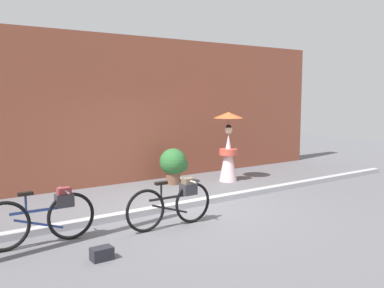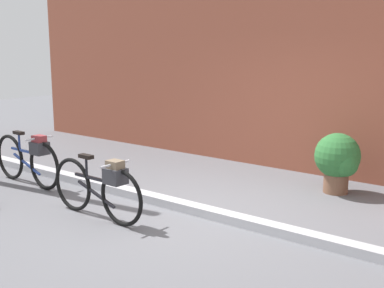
% 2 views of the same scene
% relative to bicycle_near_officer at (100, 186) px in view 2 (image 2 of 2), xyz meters
% --- Properties ---
extents(ground_plane, '(30.00, 30.00, 0.00)m').
position_rel_bicycle_near_officer_xyz_m(ground_plane, '(0.85, 0.94, -0.44)').
color(ground_plane, slate).
extents(building_wall, '(14.00, 0.40, 3.84)m').
position_rel_bicycle_near_officer_xyz_m(building_wall, '(0.85, 4.08, 1.48)').
color(building_wall, brown).
rests_on(building_wall, ground_plane).
extents(sidewalk_curb, '(14.00, 0.20, 0.12)m').
position_rel_bicycle_near_officer_xyz_m(sidewalk_curb, '(0.85, 0.94, -0.38)').
color(sidewalk_curb, '#B2B2B7').
rests_on(sidewalk_curb, ground_plane).
extents(bicycle_near_officer, '(1.71, 0.48, 0.84)m').
position_rel_bicycle_near_officer_xyz_m(bicycle_near_officer, '(0.00, 0.00, 0.00)').
color(bicycle_near_officer, black).
rests_on(bicycle_near_officer, ground_plane).
extents(bicycle_far_side, '(1.77, 0.48, 0.86)m').
position_rel_bicycle_near_officer_xyz_m(bicycle_far_side, '(-2.14, 0.40, 0.01)').
color(bicycle_far_side, black).
rests_on(bicycle_far_side, ground_plane).
extents(potted_plant_by_door, '(0.71, 0.70, 0.93)m').
position_rel_bicycle_near_officer_xyz_m(potted_plant_by_door, '(1.98, 3.04, 0.09)').
color(potted_plant_by_door, brown).
rests_on(potted_plant_by_door, ground_plane).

